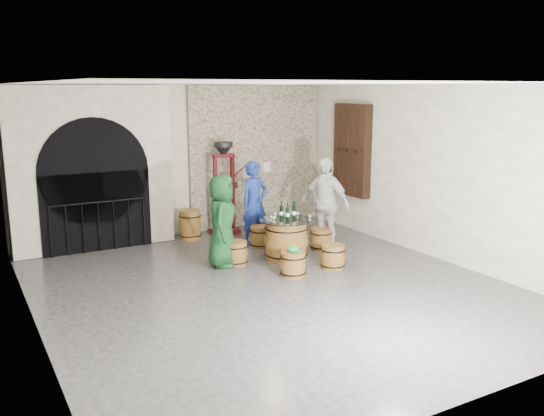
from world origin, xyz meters
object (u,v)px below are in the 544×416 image
barrel_stool_left (236,253)px  barrel_stool_far (261,237)px  wine_bottle_left (288,213)px  wine_bottle_center (294,211)px  barrel_stool_right (321,239)px  barrel_stool_near_right (333,256)px  corking_press (224,181)px  person_white (325,204)px  barrel_table (286,240)px  person_green (222,221)px  person_blue (254,203)px  wine_bottle_right (281,212)px  side_barrel (190,225)px  barrel_stool_near_left (293,264)px

barrel_stool_left → barrel_stool_far: (0.95, 0.80, 0.00)m
wine_bottle_left → wine_bottle_center: bearing=19.5°
barrel_stool_far → barrel_stool_right: (0.96, -0.74, 0.00)m
barrel_stool_near_right → corking_press: corking_press is taller
person_white → wine_bottle_left: 1.08m
barrel_table → wine_bottle_left: size_ratio=3.03×
person_green → person_blue: size_ratio=0.97×
barrel_stool_left → wine_bottle_right: size_ratio=1.39×
barrel_table → person_green: person_green is taller
barrel_stool_left → barrel_stool_far: 1.24m
person_white → side_barrel: (-2.05, 1.98, -0.60)m
barrel_stool_right → side_barrel: size_ratio=0.72×
person_white → corking_press: size_ratio=0.91×
wine_bottle_right → wine_bottle_center: bearing=-25.8°
barrel_stool_left → person_white: size_ratio=0.25×
barrel_stool_left → side_barrel: size_ratio=0.72×
barrel_table → person_green: bearing=169.6°
barrel_stool_near_left → wine_bottle_right: (0.36, 1.01, 0.68)m
person_blue → side_barrel: person_blue is taller
person_green → person_white: size_ratio=0.91×
barrel_table → person_white: (1.04, 0.26, 0.53)m
person_green → corking_press: size_ratio=0.82×
wine_bottle_center → wine_bottle_right: bearing=154.2°
barrel_table → wine_bottle_center: wine_bottle_center is taller
barrel_stool_near_left → wine_bottle_left: size_ratio=1.39×
barrel_stool_near_right → wine_bottle_center: (-0.27, 0.88, 0.68)m
barrel_stool_far → side_barrel: size_ratio=0.72×
person_green → person_blue: (1.18, 1.01, 0.03)m
barrel_stool_right → wine_bottle_center: bearing=-163.7°
barrel_stool_left → wine_bottle_center: (1.14, -0.16, 0.68)m
barrel_stool_near_right → wine_bottle_left: (-0.45, 0.81, 0.68)m
barrel_stool_far → barrel_stool_near_left: same height
person_white → corking_press: bearing=-172.0°
corking_press → person_green: bearing=-121.6°
barrel_stool_near_right → person_green: person_green is taller
person_white → wine_bottle_left: size_ratio=5.60×
barrel_stool_near_right → person_green: 2.06m
barrel_stool_near_left → side_barrel: size_ratio=0.72×
barrel_stool_left → barrel_stool_right: (1.90, 0.06, 0.00)m
barrel_stool_near_left → person_white: (1.43, 1.15, 0.70)m
barrel_stool_right → corking_press: corking_press is taller
barrel_stool_left → person_white: (1.99, 0.08, 0.70)m
person_white → wine_bottle_center: size_ratio=5.60×
barrel_stool_near_left → corking_press: (0.20, 3.16, 0.96)m
person_green → barrel_stool_far: bearing=-24.8°
side_barrel → corking_press: bearing=2.7°
barrel_stool_right → wine_bottle_left: size_ratio=1.39×
barrel_stool_far → person_blue: 0.69m
person_blue → wine_bottle_right: 1.11m
barrel_stool_left → barrel_stool_right: bearing=1.8°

